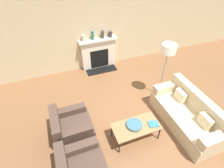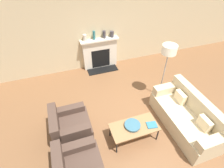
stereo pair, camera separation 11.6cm
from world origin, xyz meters
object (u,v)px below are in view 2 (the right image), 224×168
couch (186,117)px  mantel_vase_right (112,34)px  armchair_far (70,126)px  coffee_table (134,127)px  floor_lamp (168,56)px  book (152,125)px  bowl (132,125)px  armchair_near (78,168)px  mantel_vase_left (85,38)px  mantel_vase_center_right (104,34)px  mantel_vase_center_left (94,35)px  fireplace (100,54)px

couch → mantel_vase_right: (-0.80, 3.30, 0.87)m
couch → armchair_far: bearing=-103.7°
coffee_table → floor_lamp: floor_lamp is taller
floor_lamp → book: bearing=-129.0°
book → floor_lamp: size_ratio=0.15×
bowl → mantel_vase_right: (0.60, 3.18, 0.74)m
armchair_far → book: armchair_far is taller
armchair_near → coffee_table: size_ratio=0.80×
book → floor_lamp: floor_lamp is taller
mantel_vase_right → coffee_table: bearing=-100.0°
armchair_far → book: size_ratio=3.38×
coffee_table → mantel_vase_left: mantel_vase_left is taller
bowl → mantel_vase_left: bearing=95.9°
couch → floor_lamp: size_ratio=1.16×
couch → mantel_vase_left: bearing=-152.3°
armchair_near → mantel_vase_left: size_ratio=3.96×
bowl → floor_lamp: (1.41, 1.09, 0.90)m
armchair_near → mantel_vase_center_right: size_ratio=3.41×
armchair_near → armchair_far: same height
armchair_far → mantel_vase_center_left: size_ratio=2.93×
armchair_far → mantel_vase_left: bearing=-21.2°
armchair_far → book: (1.78, -0.68, 0.14)m
mantel_vase_left → mantel_vase_center_right: (0.66, -0.00, 0.02)m
coffee_table → mantel_vase_right: mantel_vase_right is taller
mantel_vase_center_left → mantel_vase_right: mantel_vase_center_left is taller
couch → mantel_vase_center_left: mantel_vase_center_left is taller
book → mantel_vase_left: (-0.76, 3.31, 0.77)m
floor_lamp → mantel_vase_center_right: size_ratio=6.59×
book → mantel_vase_center_left: mantel_vase_center_left is taller
floor_lamp → armchair_far: bearing=-169.1°
armchair_far → book: 1.91m
mantel_vase_left → mantel_vase_center_left: bearing=0.0°
coffee_table → armchair_near: bearing=-162.2°
fireplace → bowl: bearing=-92.7°
armchair_near → coffee_table: 1.46m
armchair_near → mantel_vase_center_left: size_ratio=2.93×
mantel_vase_left → mantel_vase_center_left: mantel_vase_center_left is taller
armchair_near → mantel_vase_left: (1.02, 3.66, 0.91)m
mantel_vase_right → armchair_far: bearing=-126.6°
mantel_vase_left → armchair_near: bearing=-105.6°
floor_lamp → mantel_vase_left: (-1.74, 2.10, -0.16)m
couch → mantel_vase_center_right: size_ratio=7.63×
mantel_vase_left → mantel_vase_right: bearing=0.0°
mantel_vase_left → mantel_vase_right: 0.93m
fireplace → coffee_table: (-0.11, -3.20, -0.15)m
mantel_vase_left → coffee_table: bearing=-83.5°
mantel_vase_center_right → mantel_vase_left: bearing=180.0°
couch → book: (-0.98, -0.00, 0.10)m
mantel_vase_center_left → armchair_far: bearing=-116.9°
mantel_vase_left → mantel_vase_right: mantel_vase_left is taller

